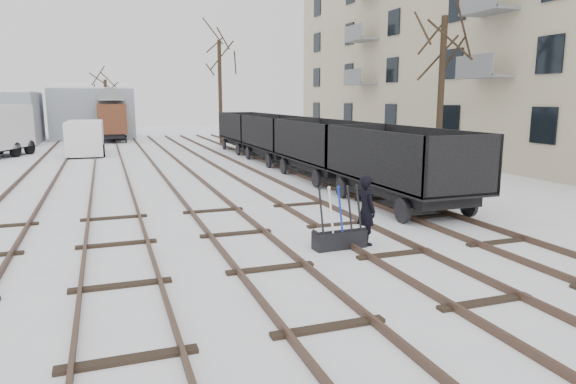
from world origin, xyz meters
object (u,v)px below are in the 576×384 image
at_px(worker, 366,210).
at_px(panel_van, 85,137).
at_px(ground_frame, 339,237).
at_px(freight_wagon_a, 400,177).
at_px(box_van_wagon, 111,117).

bearing_deg(worker, panel_van, 9.16).
bearing_deg(ground_frame, freight_wagon_a, 41.02).
distance_m(worker, panel_van, 25.16).
xyz_separation_m(ground_frame, box_van_wagon, (-4.54, 34.31, 1.73)).
bearing_deg(freight_wagon_a, panel_van, 116.61).
bearing_deg(box_van_wagon, ground_frame, -83.38).
relative_size(worker, panel_van, 0.35).
xyz_separation_m(worker, freight_wagon_a, (3.20, 3.61, 0.13)).
bearing_deg(freight_wagon_a, ground_frame, -136.78).
distance_m(worker, freight_wagon_a, 4.83).
bearing_deg(box_van_wagon, freight_wagon_a, -75.40).
relative_size(ground_frame, panel_van, 0.30).
bearing_deg(worker, ground_frame, 90.41).
bearing_deg(ground_frame, panel_van, 102.44).
bearing_deg(freight_wagon_a, worker, -131.54).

